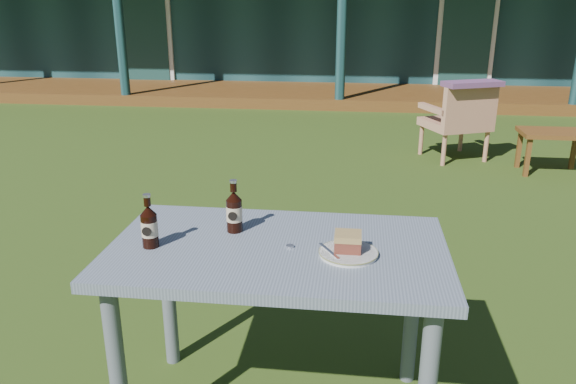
# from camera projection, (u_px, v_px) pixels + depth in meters

# --- Properties ---
(ground) EXTENTS (80.00, 80.00, 0.00)m
(ground) POSITION_uv_depth(u_px,v_px,m) (312.00, 245.00, 3.73)
(ground) COLOR #334916
(cafe_table) EXTENTS (1.20, 0.70, 0.72)m
(cafe_table) POSITION_uv_depth(u_px,v_px,m) (278.00, 271.00, 2.03)
(cafe_table) COLOR slate
(cafe_table) RESTS_ON ground
(plate) EXTENTS (0.20, 0.20, 0.01)m
(plate) POSITION_uv_depth(u_px,v_px,m) (348.00, 253.00, 1.92)
(plate) COLOR silver
(plate) RESTS_ON cafe_table
(cake_slice) EXTENTS (0.09, 0.09, 0.06)m
(cake_slice) POSITION_uv_depth(u_px,v_px,m) (348.00, 241.00, 1.92)
(cake_slice) COLOR maroon
(cake_slice) RESTS_ON plate
(fork) EXTENTS (0.08, 0.13, 0.00)m
(fork) POSITION_uv_depth(u_px,v_px,m) (329.00, 251.00, 1.92)
(fork) COLOR silver
(fork) RESTS_ON plate
(cola_bottle_near) EXTENTS (0.06, 0.06, 0.20)m
(cola_bottle_near) POSITION_uv_depth(u_px,v_px,m) (234.00, 211.00, 2.10)
(cola_bottle_near) COLOR black
(cola_bottle_near) RESTS_ON cafe_table
(cola_bottle_far) EXTENTS (0.06, 0.06, 0.20)m
(cola_bottle_far) POSITION_uv_depth(u_px,v_px,m) (149.00, 226.00, 1.96)
(cola_bottle_far) COLOR black
(cola_bottle_far) RESTS_ON cafe_table
(bottle_cap) EXTENTS (0.03, 0.03, 0.01)m
(bottle_cap) POSITION_uv_depth(u_px,v_px,m) (290.00, 246.00, 1.98)
(bottle_cap) COLOR silver
(bottle_cap) RESTS_ON cafe_table
(armchair_left) EXTENTS (0.73, 0.71, 0.76)m
(armchair_left) POSITION_uv_depth(u_px,v_px,m) (460.00, 118.00, 5.56)
(armchair_left) COLOR tan
(armchair_left) RESTS_ON ground
(floral_throw) EXTENTS (0.61, 0.43, 0.05)m
(floral_throw) POSITION_uv_depth(u_px,v_px,m) (473.00, 84.00, 5.30)
(floral_throw) COLOR #6A3F68
(floral_throw) RESTS_ON armchair_left
(side_table) EXTENTS (0.60, 0.40, 0.40)m
(side_table) POSITION_uv_depth(u_px,v_px,m) (554.00, 137.00, 5.16)
(side_table) COLOR brown
(side_table) RESTS_ON ground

